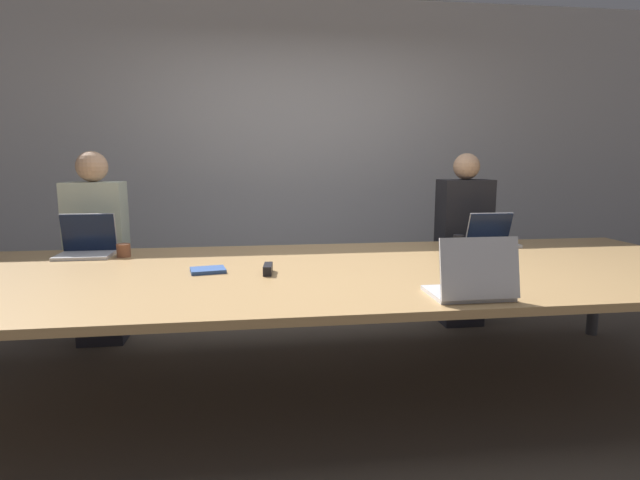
% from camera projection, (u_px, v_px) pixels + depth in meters
% --- Properties ---
extents(ground_plane, '(24.00, 24.00, 0.00)m').
position_uv_depth(ground_plane, '(329.00, 390.00, 2.90)').
color(ground_plane, brown).
extents(curtain_wall, '(12.00, 0.06, 2.80)m').
position_uv_depth(curtain_wall, '(295.00, 152.00, 4.75)').
color(curtain_wall, '#ADADB2').
rests_on(curtain_wall, ground_plane).
extents(conference_table, '(4.66, 1.67, 0.72)m').
position_uv_depth(conference_table, '(329.00, 276.00, 2.79)').
color(conference_table, tan).
rests_on(conference_table, ground_plane).
extents(laptop_far_left, '(0.33, 0.26, 0.26)m').
position_uv_depth(laptop_far_left, '(87.00, 244.00, 3.18)').
color(laptop_far_left, silver).
rests_on(laptop_far_left, conference_table).
extents(person_far_left, '(0.40, 0.24, 1.39)m').
position_uv_depth(person_far_left, '(98.00, 252.00, 3.58)').
color(person_far_left, '#2D2D38').
rests_on(person_far_left, ground_plane).
extents(cup_far_left, '(0.08, 0.08, 0.08)m').
position_uv_depth(cup_far_left, '(124.00, 250.00, 3.13)').
color(cup_far_left, brown).
rests_on(cup_far_left, conference_table).
extents(laptop_near_midright, '(0.35, 0.28, 0.28)m').
position_uv_depth(laptop_near_midright, '(473.00, 281.00, 2.18)').
color(laptop_near_midright, silver).
rests_on(laptop_near_midright, conference_table).
extents(laptop_far_right, '(0.32, 0.23, 0.23)m').
position_uv_depth(laptop_far_right, '(492.00, 236.00, 3.56)').
color(laptop_far_right, silver).
rests_on(laptop_far_right, conference_table).
extents(person_far_right, '(0.40, 0.24, 1.38)m').
position_uv_depth(person_far_right, '(463.00, 243.00, 3.99)').
color(person_far_right, '#2D2D38').
rests_on(person_far_right, ground_plane).
extents(cup_far_right, '(0.07, 0.07, 0.08)m').
position_uv_depth(cup_far_right, '(458.00, 240.00, 3.53)').
color(cup_far_right, '#232328').
rests_on(cup_far_right, conference_table).
extents(stapler, '(0.06, 0.15, 0.05)m').
position_uv_depth(stapler, '(268.00, 269.00, 2.68)').
color(stapler, black).
rests_on(stapler, conference_table).
extents(notebook, '(0.21, 0.18, 0.02)m').
position_uv_depth(notebook, '(208.00, 270.00, 2.72)').
color(notebook, '#2D4C8C').
rests_on(notebook, conference_table).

